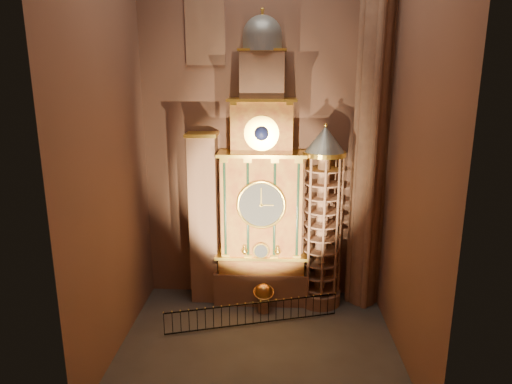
{
  "coord_description": "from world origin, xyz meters",
  "views": [
    {
      "loc": [
        0.79,
        -20.57,
        13.39
      ],
      "look_at": [
        -0.25,
        3.0,
        7.3
      ],
      "focal_mm": 32.0,
      "sensor_mm": 36.0,
      "label": 1
    }
  ],
  "objects_px": {
    "stair_turret": "(322,219)",
    "iron_railing": "(253,314)",
    "portrait_tower": "(204,218)",
    "astronomical_clock": "(262,194)",
    "celestial_globe": "(264,295)"
  },
  "relations": [
    {
      "from": "portrait_tower",
      "to": "stair_turret",
      "type": "height_order",
      "value": "stair_turret"
    },
    {
      "from": "astronomical_clock",
      "to": "iron_railing",
      "type": "bearing_deg",
      "value": -96.64
    },
    {
      "from": "celestial_globe",
      "to": "portrait_tower",
      "type": "bearing_deg",
      "value": 156.13
    },
    {
      "from": "celestial_globe",
      "to": "iron_railing",
      "type": "height_order",
      "value": "celestial_globe"
    },
    {
      "from": "portrait_tower",
      "to": "stair_turret",
      "type": "bearing_deg",
      "value": -2.33
    },
    {
      "from": "astronomical_clock",
      "to": "stair_turret",
      "type": "xyz_separation_m",
      "value": [
        3.5,
        -0.26,
        -1.41
      ]
    },
    {
      "from": "celestial_globe",
      "to": "stair_turret",
      "type": "bearing_deg",
      "value": 21.36
    },
    {
      "from": "stair_turret",
      "to": "celestial_globe",
      "type": "bearing_deg",
      "value": -158.64
    },
    {
      "from": "stair_turret",
      "to": "iron_railing",
      "type": "bearing_deg",
      "value": -143.78
    },
    {
      "from": "stair_turret",
      "to": "iron_railing",
      "type": "relative_size",
      "value": 1.17
    },
    {
      "from": "portrait_tower",
      "to": "astronomical_clock",
      "type": "bearing_deg",
      "value": -0.29
    },
    {
      "from": "stair_turret",
      "to": "celestial_globe",
      "type": "distance_m",
      "value": 5.53
    },
    {
      "from": "portrait_tower",
      "to": "iron_railing",
      "type": "xyz_separation_m",
      "value": [
        3.04,
        -3.11,
        -4.45
      ]
    },
    {
      "from": "iron_railing",
      "to": "astronomical_clock",
      "type": "bearing_deg",
      "value": 83.36
    },
    {
      "from": "portrait_tower",
      "to": "iron_railing",
      "type": "relative_size",
      "value": 1.1
    }
  ]
}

